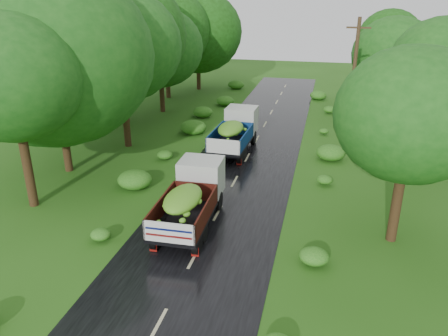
% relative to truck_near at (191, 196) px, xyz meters
% --- Properties ---
extents(ground, '(120.00, 120.00, 0.00)m').
position_rel_truck_near_xyz_m(ground, '(0.93, -6.81, -1.42)').
color(ground, '#204D10').
rests_on(ground, ground).
extents(road, '(6.50, 80.00, 0.02)m').
position_rel_truck_near_xyz_m(road, '(0.93, -1.81, -1.41)').
color(road, black).
rests_on(road, ground).
extents(road_lines, '(0.12, 69.60, 0.00)m').
position_rel_truck_near_xyz_m(road_lines, '(0.93, -0.81, -1.40)').
color(road_lines, '#BFB78C').
rests_on(road_lines, road).
extents(truck_near, '(2.26, 6.04, 2.52)m').
position_rel_truck_near_xyz_m(truck_near, '(0.00, 0.00, 0.00)').
color(truck_near, black).
rests_on(truck_near, ground).
extents(truck_far, '(2.34, 6.17, 2.57)m').
position_rel_truck_near_xyz_m(truck_far, '(-0.15, 10.51, 0.03)').
color(truck_far, black).
rests_on(truck_far, ground).
extents(utility_pole, '(1.53, 0.26, 8.70)m').
position_rel_truck_near_xyz_m(utility_pole, '(7.28, 12.70, 3.06)').
color(utility_pole, '#382616').
rests_on(utility_pole, ground).
extents(trees_left, '(7.08, 33.43, 9.09)m').
position_rel_truck_near_xyz_m(trees_left, '(-9.16, 15.00, 5.10)').
color(trees_left, black).
rests_on(trees_left, ground).
extents(trees_right, '(6.17, 31.83, 7.94)m').
position_rel_truck_near_xyz_m(trees_right, '(10.61, 15.11, 4.35)').
color(trees_right, black).
rests_on(trees_right, ground).
extents(shrubs, '(11.90, 44.00, 0.70)m').
position_rel_truck_near_xyz_m(shrubs, '(0.93, 7.19, -1.07)').
color(shrubs, '#1C6016').
rests_on(shrubs, ground).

